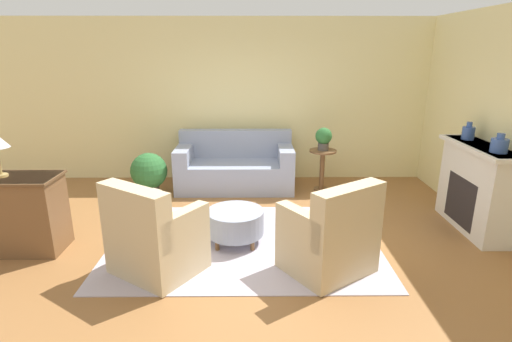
% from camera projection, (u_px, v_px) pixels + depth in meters
% --- Properties ---
extents(ground_plane, '(16.00, 16.00, 0.00)m').
position_uv_depth(ground_plane, '(244.00, 242.00, 4.89)').
color(ground_plane, '#996638').
extents(wall_back, '(9.22, 0.12, 2.80)m').
position_uv_depth(wall_back, '(247.00, 101.00, 7.04)').
color(wall_back, beige).
rests_on(wall_back, ground_plane).
extents(rug, '(3.22, 2.24, 0.01)m').
position_uv_depth(rug, '(244.00, 242.00, 4.89)').
color(rug, '#BCB2C1').
rests_on(rug, ground_plane).
extents(couch, '(1.93, 0.90, 0.95)m').
position_uv_depth(couch, '(235.00, 168.00, 6.75)').
color(couch, '#8E99B2').
rests_on(couch, ground_plane).
extents(armchair_left, '(1.10, 1.07, 1.00)m').
position_uv_depth(armchair_left, '(153.00, 239.00, 4.13)').
color(armchair_left, '#C6B289').
rests_on(armchair_left, rug).
extents(armchair_right, '(1.10, 1.07, 1.00)m').
position_uv_depth(armchair_right, '(331.00, 238.00, 4.14)').
color(armchair_right, '#C6B289').
rests_on(armchair_right, rug).
extents(ottoman_table, '(0.69, 0.69, 0.41)m').
position_uv_depth(ottoman_table, '(235.00, 222.00, 4.82)').
color(ottoman_table, '#8E99B2').
rests_on(ottoman_table, rug).
extents(side_table, '(0.44, 0.44, 0.69)m').
position_uv_depth(side_table, '(322.00, 164.00, 6.60)').
color(side_table, brown).
rests_on(side_table, ground_plane).
extents(fireplace, '(0.44, 1.36, 1.13)m').
position_uv_depth(fireplace, '(476.00, 186.00, 5.11)').
color(fireplace, silver).
rests_on(fireplace, ground_plane).
extents(dresser, '(1.22, 0.54, 0.90)m').
position_uv_depth(dresser, '(9.00, 213.00, 4.59)').
color(dresser, brown).
rests_on(dresser, ground_plane).
extents(vase_mantel_near, '(0.16, 0.16, 0.23)m').
position_uv_depth(vase_mantel_near, '(468.00, 133.00, 5.26)').
color(vase_mantel_near, '#38569E').
rests_on(vase_mantel_near, fireplace).
extents(vase_mantel_far, '(0.19, 0.19, 0.22)m').
position_uv_depth(vase_mantel_far, '(499.00, 145.00, 4.60)').
color(vase_mantel_far, '#38569E').
rests_on(vase_mantel_far, fireplace).
extents(potted_plant_on_side_table, '(0.27, 0.27, 0.37)m').
position_uv_depth(potted_plant_on_side_table, '(324.00, 138.00, 6.47)').
color(potted_plant_on_side_table, '#4C4742').
rests_on(potted_plant_on_side_table, side_table).
extents(potted_plant_floor, '(0.58, 0.58, 0.70)m').
position_uv_depth(potted_plant_floor, '(149.00, 172.00, 6.37)').
color(potted_plant_floor, '#4C4742').
rests_on(potted_plant_floor, ground_plane).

